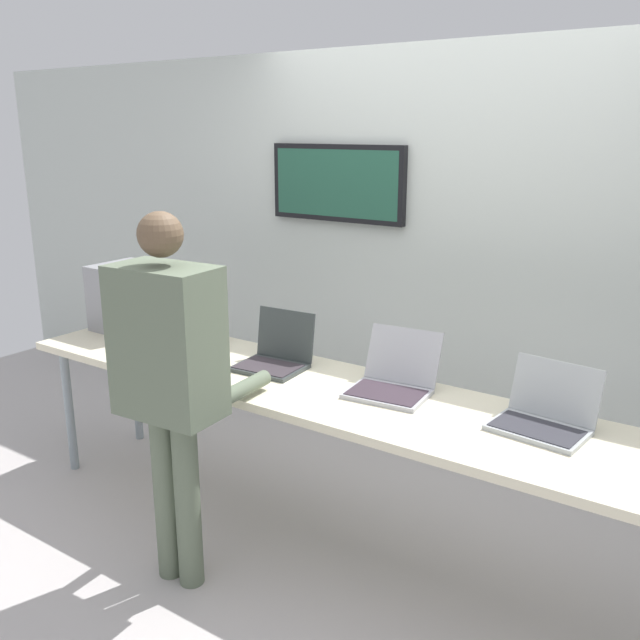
{
  "coord_description": "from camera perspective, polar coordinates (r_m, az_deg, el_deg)",
  "views": [
    {
      "loc": [
        1.59,
        -2.49,
        1.96
      ],
      "look_at": [
        -0.18,
        0.1,
        1.08
      ],
      "focal_mm": 38.63,
      "sensor_mm": 36.0,
      "label": 1
    }
  ],
  "objects": [
    {
      "name": "ground",
      "position": [
        3.56,
        1.62,
        -18.21
      ],
      "size": [
        8.0,
        8.0,
        0.04
      ],
      "primitive_type": "cube",
      "color": "#B8B1B0"
    },
    {
      "name": "laptop_station_1",
      "position": [
        3.48,
        -3.69,
        -2.89
      ],
      "size": [
        0.35,
        0.33,
        0.27
      ],
      "color": "#363C3D",
      "rests_on": "workbench"
    },
    {
      "name": "back_wall",
      "position": [
        4.03,
        10.33,
        4.75
      ],
      "size": [
        8.0,
        0.11,
        2.41
      ],
      "color": "silver",
      "rests_on": "ground"
    },
    {
      "name": "equipment_box",
      "position": [
        4.23,
        -15.33,
        1.8
      ],
      "size": [
        0.4,
        0.37,
        0.39
      ],
      "color": "gray",
      "rests_on": "workbench"
    },
    {
      "name": "workbench",
      "position": [
        3.19,
        1.72,
        -6.7
      ],
      "size": [
        3.64,
        0.7,
        0.79
      ],
      "color": "beige",
      "rests_on": "ground"
    },
    {
      "name": "laptop_station_2",
      "position": [
        3.17,
        6.11,
        -4.87
      ],
      "size": [
        0.39,
        0.4,
        0.26
      ],
      "color": "#ADAEB6",
      "rests_on": "workbench"
    },
    {
      "name": "person",
      "position": [
        2.92,
        -12.3,
        -3.96
      ],
      "size": [
        0.46,
        0.61,
        1.65
      ],
      "color": "#5C6853",
      "rests_on": "ground"
    },
    {
      "name": "laptop_station_3",
      "position": [
        2.92,
        18.11,
        -7.45
      ],
      "size": [
        0.39,
        0.34,
        0.25
      ],
      "color": "#AAB0B3",
      "rests_on": "workbench"
    },
    {
      "name": "laptop_station_0",
      "position": [
        3.92,
        -11.19,
        -1.1
      ],
      "size": [
        0.32,
        0.35,
        0.25
      ],
      "color": "black",
      "rests_on": "workbench"
    }
  ]
}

